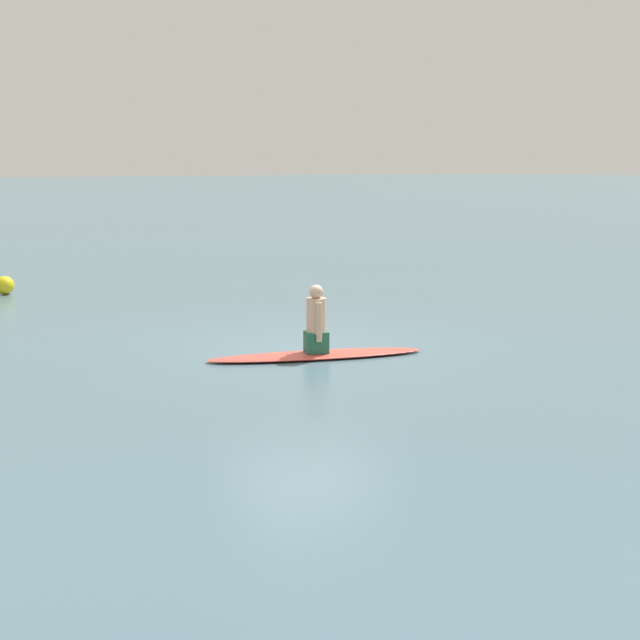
% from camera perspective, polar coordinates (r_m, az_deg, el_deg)
% --- Properties ---
extents(ground_plane, '(400.00, 400.00, 0.00)m').
position_cam_1_polar(ground_plane, '(14.40, -0.88, -1.68)').
color(ground_plane, slate).
extents(surfboard, '(3.41, 1.76, 0.08)m').
position_cam_1_polar(surfboard, '(13.52, -0.25, -2.28)').
color(surfboard, '#D84C3F').
rests_on(surfboard, ground).
extents(person_paddler, '(0.42, 0.46, 1.05)m').
position_cam_1_polar(person_paddler, '(13.42, -0.25, -0.13)').
color(person_paddler, '#26664C').
rests_on(person_paddler, surfboard).
extents(buoy_marker, '(0.42, 0.42, 0.42)m').
position_cam_1_polar(buoy_marker, '(21.30, -19.77, 2.13)').
color(buoy_marker, yellow).
rests_on(buoy_marker, ground).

